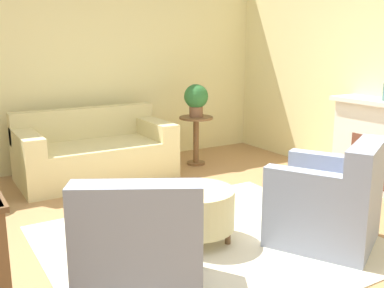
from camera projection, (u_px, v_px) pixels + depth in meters
ground_plane at (210, 243)px, 3.87m from camera, size 16.00×16.00×0.00m
wall_back at (88, 64)px, 6.12m from camera, size 9.99×0.12×2.80m
rug at (210, 242)px, 3.87m from camera, size 2.69×2.35×0.01m
couch at (95, 153)px, 5.67m from camera, size 1.87×0.99×0.85m
armchair_left at (141, 252)px, 2.93m from camera, size 1.07×1.09×0.90m
armchair_right at (330, 204)px, 3.80m from camera, size 1.07×1.09×0.90m
ottoman_table at (195, 209)px, 3.84m from camera, size 0.67×0.67×0.46m
side_table at (196, 133)px, 6.26m from camera, size 0.46×0.46×0.68m
potted_plant_on_side_table at (196, 98)px, 6.16m from camera, size 0.33×0.33×0.45m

